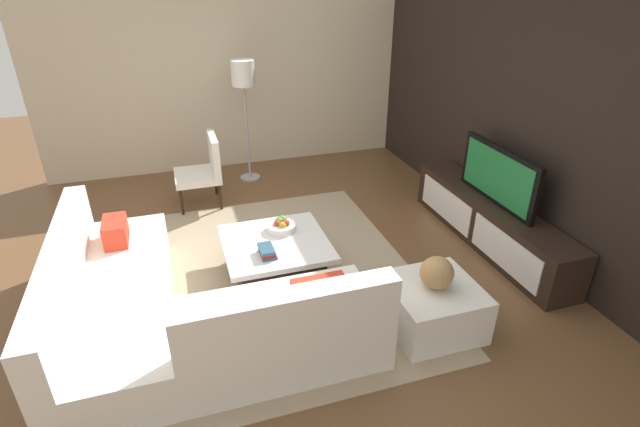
{
  "coord_description": "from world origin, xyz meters",
  "views": [
    {
      "loc": [
        3.71,
        -0.68,
        2.68
      ],
      "look_at": [
        -0.21,
        0.58,
        0.54
      ],
      "focal_mm": 26.98,
      "sensor_mm": 36.0,
      "label": 1
    }
  ],
  "objects_px": {
    "media_console": "(490,223)",
    "floor_lamp": "(243,82)",
    "book_stack": "(267,251)",
    "decorative_ball": "(437,273)",
    "fruit_bowl": "(281,226)",
    "sectional_couch": "(174,310)",
    "television": "(498,176)",
    "coffee_table": "(276,257)",
    "ottoman": "(432,307)",
    "accent_chair_near": "(205,167)"
  },
  "relations": [
    {
      "from": "television",
      "to": "sectional_couch",
      "type": "bearing_deg",
      "value": -81.08
    },
    {
      "from": "sectional_couch",
      "to": "fruit_bowl",
      "type": "relative_size",
      "value": 8.48
    },
    {
      "from": "accent_chair_near",
      "to": "ottoman",
      "type": "relative_size",
      "value": 1.24
    },
    {
      "from": "television",
      "to": "floor_lamp",
      "type": "height_order",
      "value": "floor_lamp"
    },
    {
      "from": "sectional_couch",
      "to": "media_console",
      "type": "bearing_deg",
      "value": 98.92
    },
    {
      "from": "sectional_couch",
      "to": "accent_chair_near",
      "type": "height_order",
      "value": "accent_chair_near"
    },
    {
      "from": "fruit_bowl",
      "to": "decorative_ball",
      "type": "bearing_deg",
      "value": 36.1
    },
    {
      "from": "television",
      "to": "sectional_couch",
      "type": "height_order",
      "value": "television"
    },
    {
      "from": "television",
      "to": "floor_lamp",
      "type": "xyz_separation_m",
      "value": [
        -2.54,
        -2.11,
        0.56
      ]
    },
    {
      "from": "decorative_ball",
      "to": "media_console",
      "type": "bearing_deg",
      "value": 129.05
    },
    {
      "from": "floor_lamp",
      "to": "fruit_bowl",
      "type": "bearing_deg",
      "value": -2.11
    },
    {
      "from": "television",
      "to": "fruit_bowl",
      "type": "height_order",
      "value": "television"
    },
    {
      "from": "sectional_couch",
      "to": "fruit_bowl",
      "type": "distance_m",
      "value": 1.34
    },
    {
      "from": "television",
      "to": "ottoman",
      "type": "distance_m",
      "value": 1.71
    },
    {
      "from": "fruit_bowl",
      "to": "sectional_couch",
      "type": "bearing_deg",
      "value": -53.27
    },
    {
      "from": "television",
      "to": "coffee_table",
      "type": "distance_m",
      "value": 2.37
    },
    {
      "from": "decorative_ball",
      "to": "television",
      "type": "bearing_deg",
      "value": 129.04
    },
    {
      "from": "television",
      "to": "book_stack",
      "type": "xyz_separation_m",
      "value": [
        0.12,
        -2.42,
        -0.37
      ]
    },
    {
      "from": "sectional_couch",
      "to": "ottoman",
      "type": "relative_size",
      "value": 3.39
    },
    {
      "from": "floor_lamp",
      "to": "book_stack",
      "type": "distance_m",
      "value": 2.83
    },
    {
      "from": "media_console",
      "to": "ottoman",
      "type": "relative_size",
      "value": 3.33
    },
    {
      "from": "media_console",
      "to": "book_stack",
      "type": "bearing_deg",
      "value": -87.19
    },
    {
      "from": "coffee_table",
      "to": "book_stack",
      "type": "relative_size",
      "value": 4.47
    },
    {
      "from": "fruit_bowl",
      "to": "media_console",
      "type": "bearing_deg",
      "value": 82.66
    },
    {
      "from": "television",
      "to": "book_stack",
      "type": "height_order",
      "value": "television"
    },
    {
      "from": "coffee_table",
      "to": "decorative_ball",
      "type": "xyz_separation_m",
      "value": [
        1.11,
        1.05,
        0.33
      ]
    },
    {
      "from": "television",
      "to": "accent_chair_near",
      "type": "distance_m",
      "value": 3.37
    },
    {
      "from": "media_console",
      "to": "ottoman",
      "type": "bearing_deg",
      "value": -50.95
    },
    {
      "from": "accent_chair_near",
      "to": "coffee_table",
      "type": "bearing_deg",
      "value": 21.76
    },
    {
      "from": "media_console",
      "to": "television",
      "type": "distance_m",
      "value": 0.54
    },
    {
      "from": "media_console",
      "to": "fruit_bowl",
      "type": "xyz_separation_m",
      "value": [
        -0.28,
        -2.19,
        0.18
      ]
    },
    {
      "from": "media_console",
      "to": "book_stack",
      "type": "relative_size",
      "value": 10.74
    },
    {
      "from": "floor_lamp",
      "to": "decorative_ball",
      "type": "distance_m",
      "value": 3.74
    },
    {
      "from": "book_stack",
      "to": "decorative_ball",
      "type": "bearing_deg",
      "value": 52.64
    },
    {
      "from": "floor_lamp",
      "to": "ottoman",
      "type": "xyz_separation_m",
      "value": [
        3.55,
        0.86,
        -1.15
      ]
    },
    {
      "from": "media_console",
      "to": "floor_lamp",
      "type": "xyz_separation_m",
      "value": [
        -2.54,
        -2.11,
        1.1
      ]
    },
    {
      "from": "book_stack",
      "to": "media_console",
      "type": "bearing_deg",
      "value": 92.81
    },
    {
      "from": "fruit_bowl",
      "to": "television",
      "type": "bearing_deg",
      "value": 82.66
    },
    {
      "from": "accent_chair_near",
      "to": "book_stack",
      "type": "height_order",
      "value": "accent_chair_near"
    },
    {
      "from": "media_console",
      "to": "floor_lamp",
      "type": "relative_size",
      "value": 1.44
    },
    {
      "from": "ottoman",
      "to": "coffee_table",
      "type": "bearing_deg",
      "value": -136.71
    },
    {
      "from": "coffee_table",
      "to": "ottoman",
      "type": "distance_m",
      "value": 1.53
    },
    {
      "from": "fruit_bowl",
      "to": "book_stack",
      "type": "bearing_deg",
      "value": -29.37
    },
    {
      "from": "coffee_table",
      "to": "accent_chair_near",
      "type": "relative_size",
      "value": 1.11
    },
    {
      "from": "accent_chair_near",
      "to": "media_console",
      "type": "bearing_deg",
      "value": 62.79
    },
    {
      "from": "television",
      "to": "ottoman",
      "type": "height_order",
      "value": "television"
    },
    {
      "from": "ottoman",
      "to": "decorative_ball",
      "type": "relative_size",
      "value": 2.63
    },
    {
      "from": "coffee_table",
      "to": "floor_lamp",
      "type": "bearing_deg",
      "value": 175.62
    },
    {
      "from": "television",
      "to": "coffee_table",
      "type": "height_order",
      "value": "television"
    },
    {
      "from": "book_stack",
      "to": "fruit_bowl",
      "type": "bearing_deg",
      "value": 150.63
    }
  ]
}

